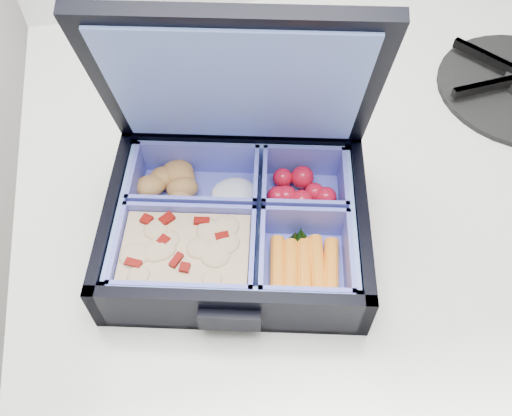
{
  "coord_description": "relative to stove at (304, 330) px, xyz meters",
  "views": [
    {
      "loc": [
        -0.3,
        1.27,
        1.43
      ],
      "look_at": [
        -0.24,
        1.55,
        1.04
      ],
      "focal_mm": 38.0,
      "sensor_mm": 36.0,
      "label": 1
    }
  ],
  "objects": [
    {
      "name": "stove",
      "position": [
        0.0,
        0.0,
        0.0
      ],
      "size": [
        0.67,
        0.67,
        1.0
      ],
      "primitive_type": null,
      "color": "white",
      "rests_on": "floor"
    },
    {
      "name": "bento_box",
      "position": [
        -0.13,
        -0.11,
        0.53
      ],
      "size": [
        0.26,
        0.23,
        0.05
      ],
      "primitive_type": null,
      "rotation": [
        0.0,
        0.0,
        -0.24
      ],
      "color": "black",
      "rests_on": "stove"
    },
    {
      "name": "burner_grate_rear",
      "position": [
        -0.16,
        0.14,
        0.51
      ],
      "size": [
        0.2,
        0.2,
        0.02
      ],
      "primitive_type": "cylinder",
      "rotation": [
        0.0,
        0.0,
        -0.4
      ],
      "color": "black",
      "rests_on": "stove"
    },
    {
      "name": "fork",
      "position": [
        -0.09,
        0.03,
        0.5
      ],
      "size": [
        0.08,
        0.18,
        0.01
      ],
      "primitive_type": null,
      "rotation": [
        0.0,
        0.0,
        -0.33
      ],
      "color": "#A4A2AD",
      "rests_on": "stove"
    }
  ]
}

